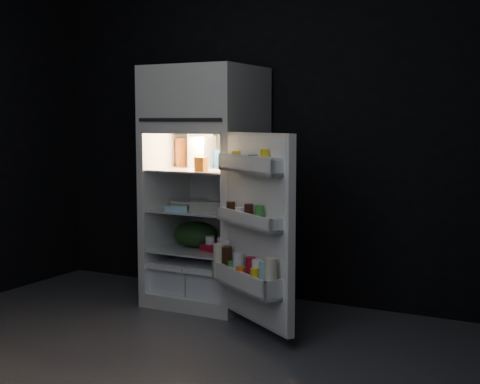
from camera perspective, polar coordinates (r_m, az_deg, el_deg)
The scene contains 17 objects.
floor at distance 3.96m, azimuth -7.78°, elevation -14.45°, with size 4.00×3.40×0.00m, color #4E4E53.
wall_back at distance 5.18m, azimuth 3.02°, elevation 5.73°, with size 4.00×0.00×2.70m, color black.
refrigerator at distance 5.04m, azimuth -2.83°, elevation 1.23°, with size 0.76×0.71×1.78m.
fridge_door at distance 4.24m, azimuth 1.25°, elevation -3.46°, with size 0.71×0.55×1.22m.
milk_jug at distance 5.06m, azimuth -3.29°, elevation 3.41°, with size 0.15×0.15×0.24m, color white.
mayo_jar at distance 5.04m, azimuth -1.64°, elevation 2.84°, with size 0.11×0.11×0.14m, color #1C5299.
jam_jar at distance 4.93m, azimuth -1.20°, elevation 2.70°, with size 0.10×0.10×0.13m, color black.
amber_bottle at distance 5.22m, azimuth -5.07°, elevation 3.37°, with size 0.09×0.09×0.22m, color #B4561C.
small_carton at distance 4.76m, azimuth -3.35°, elevation 2.39°, with size 0.08×0.06×0.10m, color orange.
egg_carton at distance 4.89m, azimuth -2.75°, elevation -1.21°, with size 0.26×0.10×0.07m, color gray.
pie at distance 5.15m, azimuth -4.38°, elevation -1.01°, with size 0.30×0.30×0.04m, color #A38E56.
flat_package at distance 4.90m, azimuth -5.43°, elevation -1.40°, with size 0.16×0.08×0.04m, color #88BFD2.
wrapped_pkg at distance 5.12m, azimuth -0.67°, elevation -0.99°, with size 0.12×0.10×0.05m, color beige.
produce_bag at distance 5.10m, azimuth -3.80°, elevation -3.61°, with size 0.35×0.29×0.20m, color #193815.
yogurt_tray at distance 4.93m, azimuth -1.95°, elevation -4.80°, with size 0.25×0.13×0.05m, color maroon.
small_can_red at distance 5.20m, azimuth -0.93°, elevation -4.00°, with size 0.07×0.07×0.09m, color maroon.
small_can_silver at distance 5.09m, azimuth -0.46°, elevation -4.23°, with size 0.08×0.08×0.09m, color #B7B8BC.
Camera 1 is at (2.16, -3.01, 1.39)m, focal length 50.00 mm.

